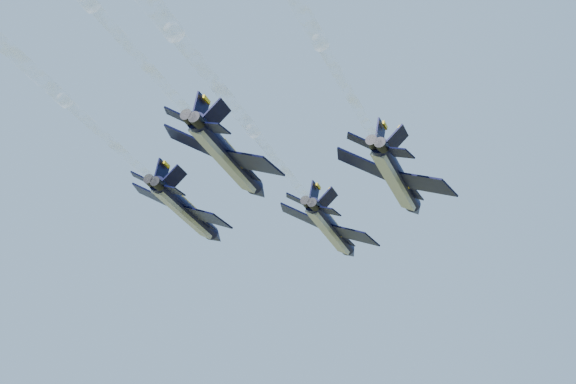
# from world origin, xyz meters

# --- Properties ---
(jet_lead) EXTENTS (11.17, 16.48, 5.70)m
(jet_lead) POSITION_xyz_m (1.54, 12.53, 106.06)
(jet_lead) COLOR black
(jet_left) EXTENTS (11.17, 16.48, 5.70)m
(jet_left) POSITION_xyz_m (-13.05, 4.30, 106.06)
(jet_left) COLOR black
(jet_right) EXTENTS (11.17, 16.48, 5.70)m
(jet_right) POSITION_xyz_m (8.97, -2.75, 106.06)
(jet_right) COLOR black
(jet_slot) EXTENTS (11.17, 16.48, 5.70)m
(jet_slot) POSITION_xyz_m (-5.91, -9.95, 106.06)
(jet_slot) COLOR black
(smoke_trail_lead) EXTENTS (14.18, 46.19, 2.12)m
(smoke_trail_lead) POSITION_xyz_m (-8.10, -22.51, 106.10)
(smoke_trail_lead) COLOR white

